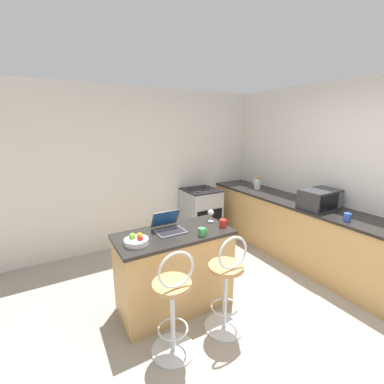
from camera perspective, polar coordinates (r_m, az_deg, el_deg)
The scene contains 16 objects.
ground_plane at distance 2.91m, azimuth 14.87°, elevation -29.55°, with size 20.00×20.00×0.00m, color gray.
wall_back at distance 4.47m, azimuth -8.89°, elevation 5.32°, with size 12.00×0.06×2.60m.
breakfast_bar at distance 2.97m, azimuth -3.87°, elevation -16.94°, with size 1.24×0.60×0.90m.
counter_right at distance 4.36m, azimuth 21.04°, elevation -7.31°, with size 0.68×3.20×0.90m.
bar_stool_near at distance 2.43m, azimuth -4.19°, elevation -23.85°, with size 0.40×0.40×1.04m.
bar_stool_far at distance 2.67m, azimuth 7.66°, elevation -19.95°, with size 0.40×0.40×1.04m.
laptop at distance 2.80m, azimuth -5.27°, elevation -7.47°, with size 0.31×0.30×0.21m.
microwave at distance 3.92m, azimuth 26.53°, elevation -1.39°, with size 0.53×0.35×0.26m.
stove_range at distance 4.70m, azimuth 1.96°, elevation -4.76°, with size 0.59×0.61×0.91m.
mug_green at distance 2.67m, azimuth 2.23°, elevation -8.85°, with size 0.09×0.08×0.09m.
wine_glass_tall at distance 3.03m, azimuth 4.20°, elevation -4.70°, with size 0.07×0.07×0.15m.
mug_blue at distance 3.57m, azimuth 31.23°, elevation -4.79°, with size 0.10×0.08×0.10m.
storage_jar at distance 4.73m, azimuth 14.32°, elevation 1.92°, with size 0.12×0.12×0.21m.
mug_white at distance 5.11m, azimuth 13.78°, elevation 2.20°, with size 0.10×0.09×0.10m.
mug_red at distance 2.91m, azimuth 6.91°, elevation -6.89°, with size 0.09×0.08×0.09m.
fruit_bowl at distance 2.55m, azimuth -12.24°, elevation -10.52°, with size 0.23×0.23×0.11m.
Camera 1 is at (-1.56, -1.42, 2.00)m, focal length 24.00 mm.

